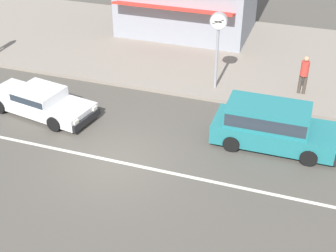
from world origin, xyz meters
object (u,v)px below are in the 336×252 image
(pedestrian_by_shop, at_px, (304,72))
(sedan_white_1, at_px, (40,101))
(street_clock, at_px, (218,32))
(minivan_teal_0, at_px, (271,124))

(pedestrian_by_shop, bearing_deg, sedan_white_1, -153.91)
(street_clock, relative_size, pedestrian_by_shop, 1.98)
(street_clock, bearing_deg, pedestrian_by_shop, 10.78)
(minivan_teal_0, bearing_deg, street_clock, 130.00)
(minivan_teal_0, height_order, street_clock, street_clock)
(sedan_white_1, distance_m, street_clock, 7.70)
(minivan_teal_0, distance_m, sedan_white_1, 9.04)
(street_clock, xyz_separation_m, pedestrian_by_shop, (3.60, 0.69, -1.56))
(street_clock, distance_m, pedestrian_by_shop, 3.99)
(minivan_teal_0, xyz_separation_m, pedestrian_by_shop, (0.75, 4.09, 0.30))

